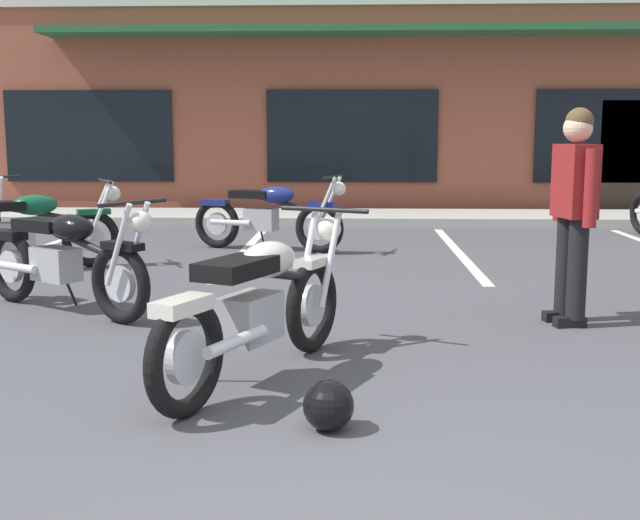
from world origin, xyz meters
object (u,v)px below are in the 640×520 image
object	(u,v)px
motorcycle_silver_naked	(25,229)
person_in_shorts_foreground	(574,203)
motorcycle_foreground_classic	(259,304)
motorcycle_red_sportbike	(268,215)
helmet_on_pavement	(328,405)
motorcycle_cream_vintage	(63,258)

from	to	relation	value
motorcycle_silver_naked	person_in_shorts_foreground	distance (m)	5.73
motorcycle_foreground_classic	motorcycle_silver_naked	world-z (taller)	same
motorcycle_foreground_classic	motorcycle_red_sportbike	xyz separation A→B (m)	(-0.52, 5.45, 0.00)
helmet_on_pavement	motorcycle_red_sportbike	bearing A→B (deg)	98.67
motorcycle_foreground_classic	person_in_shorts_foreground	bearing A→B (deg)	34.09
motorcycle_red_sportbike	person_in_shorts_foreground	xyz separation A→B (m)	(2.78, -3.92, 0.49)
motorcycle_silver_naked	person_in_shorts_foreground	size ratio (longest dim) A/B	1.15
motorcycle_foreground_classic	motorcycle_silver_naked	distance (m)	4.82
motorcycle_silver_naked	motorcycle_cream_vintage	bearing A→B (deg)	-60.13
person_in_shorts_foreground	helmet_on_pavement	distance (m)	3.10
motorcycle_foreground_classic	helmet_on_pavement	size ratio (longest dim) A/B	7.59
motorcycle_cream_vintage	person_in_shorts_foreground	world-z (taller)	person_in_shorts_foreground
motorcycle_cream_vintage	helmet_on_pavement	distance (m)	3.49
motorcycle_cream_vintage	motorcycle_silver_naked	bearing A→B (deg)	119.87
person_in_shorts_foreground	motorcycle_foreground_classic	bearing A→B (deg)	-145.91
motorcycle_foreground_classic	person_in_shorts_foreground	xyz separation A→B (m)	(2.26, 1.53, 0.49)
motorcycle_cream_vintage	helmet_on_pavement	world-z (taller)	motorcycle_cream_vintage
motorcycle_cream_vintage	person_in_shorts_foreground	size ratio (longest dim) A/B	1.10
motorcycle_silver_naked	helmet_on_pavement	xyz separation A→B (m)	(3.43, -4.62, -0.33)
motorcycle_silver_naked	motorcycle_cream_vintage	world-z (taller)	same
motorcycle_cream_vintage	helmet_on_pavement	bearing A→B (deg)	-48.94
person_in_shorts_foreground	motorcycle_cream_vintage	bearing A→B (deg)	176.60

